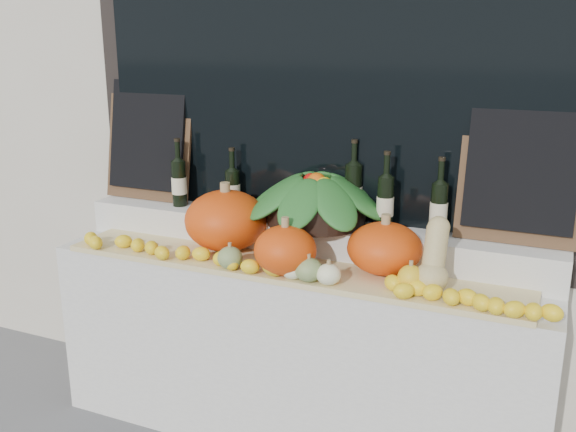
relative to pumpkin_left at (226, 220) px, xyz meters
The scene contains 17 objects.
display_sill 0.69m from the pumpkin_left, ahead, with size 2.30×0.55×0.88m, color silver.
rear_tier 0.39m from the pumpkin_left, 26.68° to the left, with size 2.30×0.25×0.16m, color silver.
straw_bedding 0.39m from the pumpkin_left, 17.07° to the right, with size 2.10×0.32×0.03m, color tan.
pumpkin_left is the anchor object (origin of this frame).
pumpkin_right 0.76m from the pumpkin_left, ahead, with size 0.32×0.32×0.22m, color #E3490B.
pumpkin_center 0.43m from the pumpkin_left, 25.38° to the right, with size 0.26×0.26×0.21m, color #E3490B.
butternut_squash 0.99m from the pumpkin_left, ahead, with size 0.13×0.20×0.29m.
decorative_gourds 0.53m from the pumpkin_left, 24.23° to the right, with size 0.88×0.17×0.15m.
lemon_heap 0.42m from the pumpkin_left, 32.24° to the right, with size 2.20×0.16×0.06m, color yellow, non-canonical shape.
produce_bowl 0.43m from the pumpkin_left, 21.76° to the left, with size 0.70×0.70×0.25m.
wine_bottle_far_left 0.40m from the pumpkin_left, 155.92° to the left, with size 0.08×0.08×0.34m.
wine_bottle_near_left 0.23m from the pumpkin_left, 109.18° to the left, with size 0.08×0.08×0.31m.
wine_bottle_tall 0.61m from the pumpkin_left, 24.01° to the left, with size 0.08×0.08×0.38m.
wine_bottle_near_right 0.74m from the pumpkin_left, 12.82° to the left, with size 0.08×0.08×0.36m.
wine_bottle_far_right 0.97m from the pumpkin_left, 11.09° to the left, with size 0.08×0.08×0.34m.
chalkboard_left 0.70m from the pumpkin_left, 158.07° to the left, with size 0.50×0.14×0.61m.
chalkboard_right 1.32m from the pumpkin_left, 10.51° to the left, with size 0.50×0.14×0.61m.
Camera 1 is at (1.08, -1.00, 1.89)m, focal length 40.00 mm.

